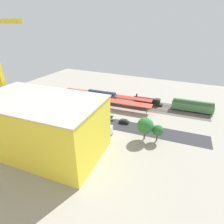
{
  "coord_description": "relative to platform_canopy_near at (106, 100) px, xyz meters",
  "views": [
    {
      "loc": [
        -36.01,
        66.13,
        39.5
      ],
      "look_at": [
        -7.13,
        2.44,
        5.12
      ],
      "focal_mm": 29.27,
      "sensor_mm": 36.0,
      "label": 1
    }
  ],
  "objects": [
    {
      "name": "parked_car_0",
      "position": [
        -14.93,
        12.15,
        -3.23
      ],
      "size": [
        4.4,
        2.06,
        1.68
      ],
      "color": "black",
      "rests_on": "ground"
    },
    {
      "name": "freight_coach_far",
      "position": [
        5.21,
        -6.0,
        -0.79
      ],
      "size": [
        16.41,
        3.75,
        6.04
      ],
      "color": "black",
      "rests_on": "ground"
    },
    {
      "name": "construction_roof_slab",
      "position": [
        3.21,
        40.14,
        14.5
      ],
      "size": [
        40.97,
        24.96,
        0.4
      ],
      "primitive_type": "cube",
      "rotation": [
        0.0,
        0.0,
        0.06
      ],
      "color": "#B7B2A8",
      "rests_on": "construction_building"
    },
    {
      "name": "parked_car_3",
      "position": [
        4.9,
        12.12,
        -3.22
      ],
      "size": [
        4.93,
        2.3,
        1.72
      ],
      "color": "black",
      "rests_on": "ground"
    },
    {
      "name": "passenger_coach",
      "position": [
        -41.05,
        -12.47,
        -0.88
      ],
      "size": [
        19.35,
        4.03,
        5.91
      ],
      "color": "black",
      "rests_on": "ground"
    },
    {
      "name": "box_truck_1",
      "position": [
        2.8,
        22.65,
        -2.28
      ],
      "size": [
        9.93,
        2.47,
        3.49
      ],
      "color": "black",
      "rests_on": "ground"
    },
    {
      "name": "rail_bed",
      "position": [
        -2.8,
        -9.23,
        -3.98
      ],
      "size": [
        94.18,
        19.65,
        0.01
      ],
      "primitive_type": "cube",
      "rotation": [
        0.0,
        0.0,
        0.06
      ],
      "color": "#5B544C",
      "rests_on": "ground"
    },
    {
      "name": "street_tree_0",
      "position": [
        -30.71,
        19.74,
        0.58
      ],
      "size": [
        4.03,
        4.03,
        6.61
      ],
      "color": "brown",
      "rests_on": "ground"
    },
    {
      "name": "construction_building",
      "position": [
        3.21,
        40.14,
        5.16
      ],
      "size": [
        40.34,
        24.33,
        18.28
      ],
      "primitive_type": "cube",
      "rotation": [
        0.0,
        0.0,
        0.06
      ],
      "color": "yellow",
      "rests_on": "ground"
    },
    {
      "name": "street_tree_1",
      "position": [
        25.45,
        20.88,
        1.89
      ],
      "size": [
        5.72,
        5.72,
        8.74
      ],
      "color": "brown",
      "rests_on": "ground"
    },
    {
      "name": "tower_crane",
      "position": [
        24.31,
        34.41,
        20.23
      ],
      "size": [
        27.77,
        8.41,
        40.78
      ],
      "color": "gray",
      "rests_on": "ground"
    },
    {
      "name": "traffic_light",
      "position": [
        3.56,
        19.74,
        0.48
      ],
      "size": [
        0.5,
        0.36,
        6.77
      ],
      "color": "#333333",
      "rests_on": "ground"
    },
    {
      "name": "ground_plane",
      "position": [
        -2.8,
        11.4,
        -3.98
      ],
      "size": [
        149.63,
        149.63,
        0.0
      ],
      "primitive_type": "plane",
      "color": "#9E998C",
      "rests_on": "ground"
    },
    {
      "name": "parked_car_2",
      "position": [
        -0.69,
        12.18,
        -3.26
      ],
      "size": [
        4.77,
        2.23,
        1.61
      ],
      "color": "black",
      "rests_on": "ground"
    },
    {
      "name": "street_tree_2",
      "position": [
        20.27,
        20.97,
        0.79
      ],
      "size": [
        5.2,
        5.2,
        7.38
      ],
      "color": "brown",
      "rests_on": "ground"
    },
    {
      "name": "street_asphalt",
      "position": [
        -2.8,
        15.21,
        -3.98
      ],
      "size": [
        93.88,
        14.19,
        0.01
      ],
      "primitive_type": "cube",
      "rotation": [
        0.0,
        0.0,
        0.06
      ],
      "color": "#2D2D33",
      "rests_on": "ground"
    },
    {
      "name": "parked_car_1",
      "position": [
        -8.15,
        11.54,
        -3.24
      ],
      "size": [
        4.16,
        2.05,
        1.65
      ],
      "color": "black",
      "rests_on": "ground"
    },
    {
      "name": "street_tree_3",
      "position": [
        -26.2,
        20.41,
        1.84
      ],
      "size": [
        6.01,
        6.01,
        8.85
      ],
      "color": "brown",
      "rests_on": "ground"
    },
    {
      "name": "track_rails",
      "position": [
        -2.8,
        -9.23,
        -3.8
      ],
      "size": [
        93.38,
        13.23,
        0.12
      ],
      "color": "#9E9EA8",
      "rests_on": "ground"
    },
    {
      "name": "platform_canopy_far",
      "position": [
        3.39,
        -7.11,
        -0.27
      ],
      "size": [
        51.38,
        7.05,
        3.91
      ],
      "color": "#A82D23",
      "rests_on": "ground"
    },
    {
      "name": "street_tree_4",
      "position": [
        12.64,
        20.33,
        1.43
      ],
      "size": [
        5.22,
        5.22,
        8.05
      ],
      "color": "brown",
      "rests_on": "ground"
    },
    {
      "name": "box_truck_0",
      "position": [
        -9.95,
        23.18,
        -2.25
      ],
      "size": [
        8.81,
        3.59,
        3.61
      ],
      "color": "black",
      "rests_on": "ground"
    },
    {
      "name": "locomotive",
      "position": [
        -19.17,
        -12.47,
        -2.21
      ],
      "size": [
        15.68,
        3.46,
        4.97
      ],
      "color": "black",
      "rests_on": "ground"
    },
    {
      "name": "platform_canopy_near",
      "position": [
        0.0,
        0.0,
        0.0
      ],
      "size": [
        47.86,
        7.64,
        4.18
      ],
      "color": "#C63D2D",
      "rests_on": "ground"
    },
    {
      "name": "parked_car_4",
      "position": [
        11.8,
        12.22,
        -3.26
      ],
      "size": [
        4.43,
        2.13,
        1.59
      ],
      "color": "black",
      "rests_on": "ground"
    }
  ]
}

